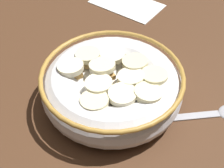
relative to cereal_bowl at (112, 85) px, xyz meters
The scene contains 4 objects.
ground_plane 3.82cm from the cereal_bowl, 90.09° to the left, with size 93.31×93.31×2.00cm, color #472B19.
cereal_bowl is the anchor object (origin of this frame).
spoon 13.73cm from the cereal_bowl, 152.12° to the right, with size 12.23×12.60×0.80cm.
folded_napkin 24.98cm from the cereal_bowl, 57.37° to the right, with size 13.09×7.86×0.30cm, color white.
Camera 1 is at (-17.63, 21.62, 31.24)cm, focal length 49.17 mm.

